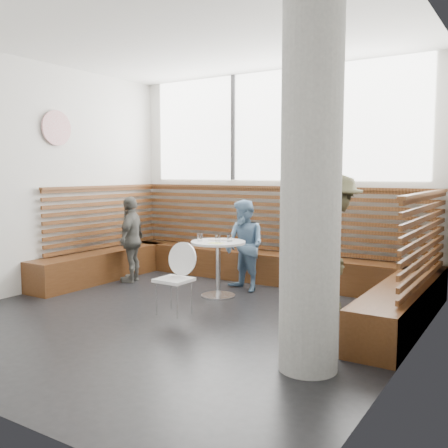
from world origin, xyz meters
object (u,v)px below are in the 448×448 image
Objects in this scene: concrete_column at (311,181)px; cafe_chair at (177,272)px; adult_man at (336,242)px; child_left at (132,239)px; cafe_table at (218,257)px; child_back at (244,246)px.

concrete_column reaches higher than cafe_chair.
concrete_column is 1.94× the size of adult_man.
cafe_chair is 0.64× the size of child_left.
adult_man is at bearing 11.21° from cafe_table.
child_back is (-1.87, 2.17, -0.96)m from concrete_column.
child_left reaches higher than cafe_table.
cafe_chair is 1.94m from child_left.
cafe_chair is at bearing -89.35° from cafe_table.
adult_man is at bearing 39.59° from cafe_chair.
child_left is (-1.65, 1.01, 0.16)m from cafe_chair.
child_back is at bearing 86.08° from cafe_chair.
adult_man is (1.51, 1.21, 0.34)m from cafe_chair.
concrete_column is 4.15m from child_left.
child_left is at bearing 72.08° from adult_man.
child_back is 1.80m from child_left.
adult_man is 1.28× the size of child_back.
adult_man is (1.52, 0.30, 0.29)m from cafe_table.
concrete_column is 2.49× the size of child_back.
cafe_table is at bearing 65.89° from child_left.
concrete_column is 4.25× the size of cafe_table.
cafe_table is 0.51m from child_back.
concrete_column reaches higher than adult_man.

